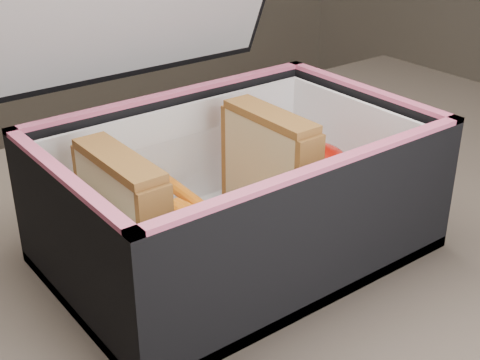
{
  "coord_description": "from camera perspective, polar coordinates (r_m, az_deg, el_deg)",
  "views": [
    {
      "loc": [
        -0.29,
        -0.35,
        1.07
      ],
      "look_at": [
        0.02,
        0.06,
        0.81
      ],
      "focal_mm": 50.0,
      "sensor_mm": 36.0,
      "label": 1
    }
  ],
  "objects": [
    {
      "name": "sandwich_right",
      "position": [
        0.58,
        2.52,
        0.83
      ],
      "size": [
        0.03,
        0.1,
        0.11
      ],
      "color": "#E0C988",
      "rests_on": "plastic_tub"
    },
    {
      "name": "red_apple",
      "position": [
        0.61,
        6.51,
        0.22
      ],
      "size": [
        0.09,
        0.09,
        0.07
      ],
      "rotation": [
        0.0,
        0.0,
        -0.3
      ],
      "color": "#8B0000",
      "rests_on": "paper_napkin"
    },
    {
      "name": "lunch_bag",
      "position": [
        0.56,
        -0.5,
        -0.19
      ],
      "size": [
        0.31,
        0.29,
        0.3
      ],
      "color": "black",
      "rests_on": "kitchen_table"
    },
    {
      "name": "plastic_tub",
      "position": [
        0.55,
        -3.25,
        -2.8
      ],
      "size": [
        0.19,
        0.13,
        0.08
      ],
      "primitive_type": null,
      "color": "white",
      "rests_on": "lunch_bag"
    },
    {
      "name": "carrot_sticks",
      "position": [
        0.55,
        -3.13,
        -4.68
      ],
      "size": [
        0.05,
        0.16,
        0.03
      ],
      "color": "#DC6400",
      "rests_on": "plastic_tub"
    },
    {
      "name": "paper_napkin",
      "position": [
        0.63,
        6.16,
        -2.4
      ],
      "size": [
        0.09,
        0.1,
        0.01
      ],
      "primitive_type": "cube",
      "rotation": [
        0.0,
        0.0,
        0.25
      ],
      "color": "white",
      "rests_on": "lunch_bag"
    },
    {
      "name": "sandwich_left",
      "position": [
        0.51,
        -9.93,
        -3.4
      ],
      "size": [
        0.03,
        0.1,
        0.11
      ],
      "color": "#E0C988",
      "rests_on": "plastic_tub"
    }
  ]
}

